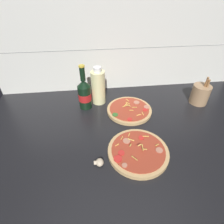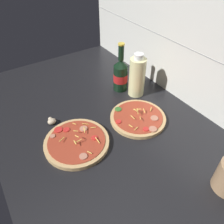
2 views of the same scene
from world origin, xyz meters
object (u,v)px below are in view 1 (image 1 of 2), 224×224
at_px(mushroom_left, 99,162).
at_px(utensil_crock, 200,94).
at_px(beer_bottle, 85,94).
at_px(oil_bottle, 98,87).
at_px(pizza_near, 138,151).
at_px(pizza_far, 129,110).

distance_m(mushroom_left, utensil_crock, 0.75).
distance_m(beer_bottle, oil_bottle, 0.09).
bearing_deg(pizza_near, beer_bottle, 121.07).
relative_size(pizza_far, beer_bottle, 0.98).
height_order(oil_bottle, utensil_crock, oil_bottle).
xyz_separation_m(pizza_near, utensil_crock, (0.47, 0.35, 0.05)).
height_order(pizza_far, beer_bottle, beer_bottle).
bearing_deg(pizza_far, beer_bottle, 163.31).
relative_size(pizza_far, utensil_crock, 1.45).
relative_size(oil_bottle, mushroom_left, 5.70).
distance_m(pizza_far, mushroom_left, 0.40).
relative_size(beer_bottle, mushroom_left, 6.51).
height_order(pizza_near, oil_bottle, oil_bottle).
xyz_separation_m(pizza_near, pizza_far, (0.02, 0.31, -0.00)).
xyz_separation_m(pizza_far, oil_bottle, (-0.17, 0.12, 0.10)).
bearing_deg(oil_bottle, mushroom_left, -93.29).
distance_m(pizza_near, mushroom_left, 0.18).
xyz_separation_m(mushroom_left, utensil_crock, (0.64, 0.39, 0.05)).
distance_m(pizza_near, beer_bottle, 0.45).
bearing_deg(pizza_far, mushroom_left, -119.58).
distance_m(beer_bottle, mushroom_left, 0.43).
bearing_deg(pizza_far, pizza_near, -94.06).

